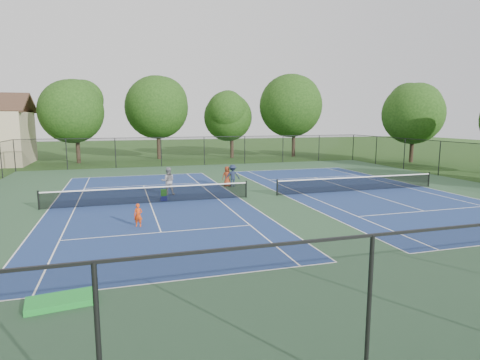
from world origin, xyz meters
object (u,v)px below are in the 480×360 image
object	(u,v)px
tree_back_a	(75,108)
instructor	(168,181)
tree_back_d	(294,103)
ball_hopper	(164,193)
ball_crate	(164,198)
tree_back_c	(232,114)
tree_side_e	(414,110)
bystander_c	(227,176)
tree_back_b	(157,104)
bystander_b	(233,176)
child_player	(138,215)

from	to	relation	value
tree_back_a	instructor	bearing A→B (deg)	-71.32
tree_back_a	instructor	world-z (taller)	tree_back_a
tree_back_d	ball_hopper	world-z (taller)	tree_back_d
ball_crate	tree_back_c	bearing A→B (deg)	65.54
tree_side_e	bystander_c	size ratio (longest dim) A/B	5.95
bystander_c	ball_crate	bearing A→B (deg)	36.98
tree_back_a	tree_back_b	size ratio (longest dim) A/B	0.91
tree_back_c	ball_crate	bearing A→B (deg)	-114.46
tree_back_c	tree_back_b	bearing A→B (deg)	173.66
tree_back_a	tree_side_e	xyz separation A→B (m)	(36.00, -10.00, -0.23)
tree_back_a	tree_back_b	world-z (taller)	tree_back_b
bystander_c	tree_back_c	bearing A→B (deg)	-106.81
tree_back_a	ball_crate	bearing A→B (deg)	-73.72
ball_hopper	ball_crate	bearing A→B (deg)	0.00
ball_hopper	tree_back_c	bearing A→B (deg)	65.54
bystander_c	ball_hopper	size ratio (longest dim) A/B	3.78
tree_side_e	bystander_b	bearing A→B (deg)	-157.46
tree_back_d	bystander_b	world-z (taller)	tree_back_d
tree_back_a	child_player	size ratio (longest dim) A/B	8.46
tree_back_d	tree_back_c	bearing A→B (deg)	172.87
bystander_b	bystander_c	xyz separation A→B (m)	(-0.36, 0.19, -0.06)
bystander_c	ball_hopper	distance (m)	6.30
tree_back_d	instructor	distance (m)	29.23
tree_back_c	ball_hopper	size ratio (longest dim) A/B	21.26
tree_back_b	ball_crate	size ratio (longest dim) A/B	26.27
tree_back_d	tree_side_e	size ratio (longest dim) A/B	1.17
tree_back_d	child_player	bearing A→B (deg)	-125.68
ball_crate	instructor	bearing A→B (deg)	74.76
bystander_b	ball_crate	world-z (taller)	bystander_b
tree_side_e	tree_back_a	bearing A→B (deg)	164.48
tree_back_b	tree_back_d	xyz separation A→B (m)	(17.00, -2.00, 0.23)
ball_hopper	bystander_b	bearing A→B (deg)	33.97
tree_side_e	ball_hopper	distance (m)	32.54
tree_back_c	bystander_b	size ratio (longest dim) A/B	5.19
tree_back_a	tree_side_e	size ratio (longest dim) A/B	1.03
tree_back_b	bystander_b	world-z (taller)	tree_back_b
tree_back_b	ball_crate	xyz separation A→B (m)	(-2.14, -25.49, -6.44)
tree_back_d	tree_side_e	bearing A→B (deg)	-45.00
child_player	tree_back_c	bearing A→B (deg)	85.22
tree_back_c	ball_hopper	bearing A→B (deg)	-114.46
instructor	ball_crate	size ratio (longest dim) A/B	4.76
tree_back_b	tree_back_c	distance (m)	9.12
child_player	ball_hopper	distance (m)	5.89
tree_back_b	tree_side_e	distance (m)	29.56
ball_hopper	tree_side_e	bearing A→B (deg)	24.83
tree_back_d	tree_back_a	bearing A→B (deg)	-180.00
tree_back_b	bystander_c	size ratio (longest dim) A/B	6.73
tree_side_e	ball_hopper	bearing A→B (deg)	-155.17
tree_back_b	tree_back_c	bearing A→B (deg)	-6.34
bystander_c	ball_crate	world-z (taller)	bystander_c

